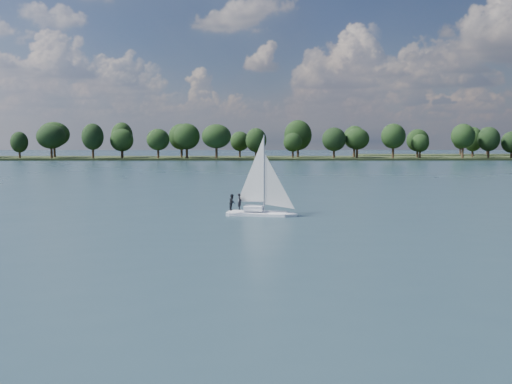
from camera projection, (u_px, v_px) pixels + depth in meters
ground at (260, 175)px, 119.05m from camera, size 700.00×700.00×0.00m
far_shore at (256, 159)px, 230.61m from camera, size 660.00×40.00×1.50m
sailboat at (257, 192)px, 54.21m from camera, size 6.35×2.94×8.06m
treeline at (257, 139)px, 226.07m from camera, size 562.48×73.76×18.52m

